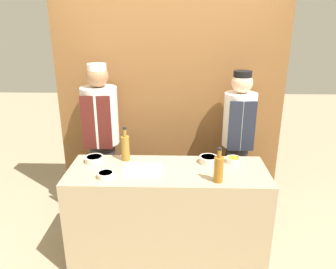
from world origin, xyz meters
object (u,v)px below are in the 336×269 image
object	(u,v)px
chef_left	(102,139)
bottle_vinegar	(125,147)
sauce_bowl_yellow	(233,160)
sauce_bowl_purple	(106,175)
sauce_bowl_red	(208,159)
sauce_bowl_green	(94,159)
chef_right	(238,142)
bottle_amber	(219,169)
cutting_board	(142,170)

from	to	relation	value
chef_left	bottle_vinegar	bearing A→B (deg)	-54.74
sauce_bowl_yellow	sauce_bowl_purple	bearing A→B (deg)	-163.46
sauce_bowl_yellow	sauce_bowl_purple	xyz separation A→B (m)	(-1.10, -0.33, -0.00)
sauce_bowl_red	sauce_bowl_yellow	bearing A→B (deg)	3.40
sauce_bowl_red	sauce_bowl_purple	size ratio (longest dim) A/B	1.20
sauce_bowl_green	chef_right	xyz separation A→B (m)	(1.38, 0.51, -0.02)
sauce_bowl_red	sauce_bowl_purple	xyz separation A→B (m)	(-0.87, -0.31, -0.01)
sauce_bowl_yellow	bottle_vinegar	size ratio (longest dim) A/B	0.42
sauce_bowl_green	sauce_bowl_red	xyz separation A→B (m)	(1.04, 0.01, 0.00)
bottle_vinegar	sauce_bowl_red	bearing A→B (deg)	-3.02
sauce_bowl_purple	chef_left	world-z (taller)	chef_left
chef_right	bottle_amber	bearing A→B (deg)	-109.56
sauce_bowl_purple	bottle_amber	size ratio (longest dim) A/B	0.48
cutting_board	chef_right	bearing A→B (deg)	36.10
sauce_bowl_green	bottle_amber	xyz separation A→B (m)	(1.08, -0.35, 0.08)
sauce_bowl_green	sauce_bowl_yellow	xyz separation A→B (m)	(1.26, 0.02, -0.00)
chef_right	sauce_bowl_yellow	bearing A→B (deg)	-104.15
cutting_board	sauce_bowl_purple	bearing A→B (deg)	-155.78
sauce_bowl_purple	chef_left	bearing A→B (deg)	104.51
sauce_bowl_purple	cutting_board	size ratio (longest dim) A/B	0.44
sauce_bowl_yellow	chef_right	distance (m)	0.50
cutting_board	chef_left	distance (m)	0.84
sauce_bowl_green	bottle_vinegar	size ratio (longest dim) A/B	0.53
sauce_bowl_red	bottle_amber	xyz separation A→B (m)	(0.04, -0.36, 0.08)
sauce_bowl_yellow	sauce_bowl_purple	world-z (taller)	sauce_bowl_yellow
chef_left	chef_right	world-z (taller)	chef_left
bottle_vinegar	sauce_bowl_purple	bearing A→B (deg)	-107.87
sauce_bowl_green	bottle_amber	world-z (taller)	bottle_amber
sauce_bowl_green	bottle_amber	size ratio (longest dim) A/B	0.58
bottle_vinegar	chef_right	bearing A→B (deg)	22.44
cutting_board	bottle_vinegar	xyz separation A→B (m)	(-0.17, 0.22, 0.11)
sauce_bowl_red	bottle_amber	distance (m)	0.37
bottle_amber	sauce_bowl_green	bearing A→B (deg)	162.06
sauce_bowl_purple	bottle_vinegar	world-z (taller)	bottle_vinegar
cutting_board	chef_left	xyz separation A→B (m)	(-0.50, 0.68, 0.03)
sauce_bowl_yellow	sauce_bowl_red	bearing A→B (deg)	-176.60
sauce_bowl_red	chef_left	bearing A→B (deg)	155.29
bottle_amber	bottle_vinegar	distance (m)	0.89
sauce_bowl_yellow	chef_right	xyz separation A→B (m)	(0.12, 0.48, -0.01)
chef_left	chef_right	distance (m)	1.43
cutting_board	chef_right	xyz separation A→B (m)	(0.93, 0.68, 0.00)
bottle_vinegar	chef_left	size ratio (longest dim) A/B	0.19
bottle_vinegar	chef_right	size ratio (longest dim) A/B	0.19
bottle_amber	chef_left	distance (m)	1.41
sauce_bowl_green	sauce_bowl_purple	distance (m)	0.34
sauce_bowl_green	sauce_bowl_purple	xyz separation A→B (m)	(0.17, -0.30, -0.00)
sauce_bowl_yellow	bottle_vinegar	xyz separation A→B (m)	(-0.98, 0.03, 0.10)
sauce_bowl_yellow	bottle_vinegar	distance (m)	0.99
sauce_bowl_yellow	bottle_amber	distance (m)	0.42
sauce_bowl_purple	bottle_amber	bearing A→B (deg)	-3.00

